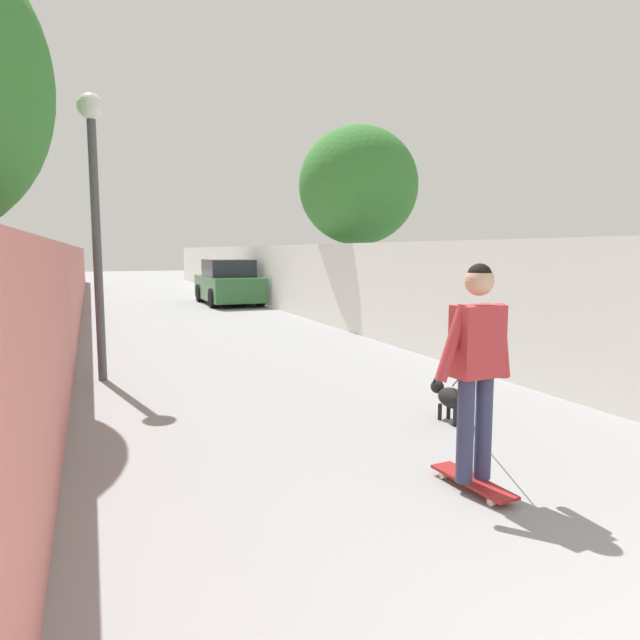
% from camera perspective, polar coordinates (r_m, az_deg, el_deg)
% --- Properties ---
extents(ground_plane, '(80.00, 80.00, 0.00)m').
position_cam_1_polar(ground_plane, '(14.92, -11.62, -0.37)').
color(ground_plane, gray).
extents(wall_left, '(48.00, 0.30, 1.95)m').
position_cam_1_polar(wall_left, '(12.62, -23.71, 2.33)').
color(wall_left, '#CC726B').
rests_on(wall_left, ground).
extents(fence_right, '(48.00, 0.30, 2.01)m').
position_cam_1_polar(fence_right, '(13.79, 2.25, 3.38)').
color(fence_right, white).
rests_on(fence_right, ground).
extents(tree_right_far, '(3.04, 3.04, 4.99)m').
position_cam_1_polar(tree_right_far, '(15.12, 3.81, 13.09)').
color(tree_right_far, brown).
rests_on(tree_right_far, ground).
extents(lamp_post, '(0.36, 0.36, 3.98)m').
position_cam_1_polar(lamp_post, '(8.75, -21.45, 12.34)').
color(lamp_post, '#4C4C51').
rests_on(lamp_post, ground).
extents(skateboard, '(0.81, 0.26, 0.08)m').
position_cam_1_polar(skateboard, '(4.79, 14.87, -15.21)').
color(skateboard, maroon).
rests_on(skateboard, ground).
extents(person_skateboarder, '(0.25, 0.71, 1.67)m').
position_cam_1_polar(person_skateboarder, '(4.52, 15.26, -3.39)').
color(person_skateboarder, '#333859').
rests_on(person_skateboarder, skateboard).
extents(dog, '(1.91, 1.02, 1.06)m').
position_cam_1_polar(dog, '(6.45, 12.74, -7.43)').
color(dog, black).
rests_on(dog, ground).
extents(car_near, '(3.85, 1.80, 1.54)m').
position_cam_1_polar(car_near, '(20.25, -9.03, 3.59)').
color(car_near, '#336B38').
rests_on(car_near, ground).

